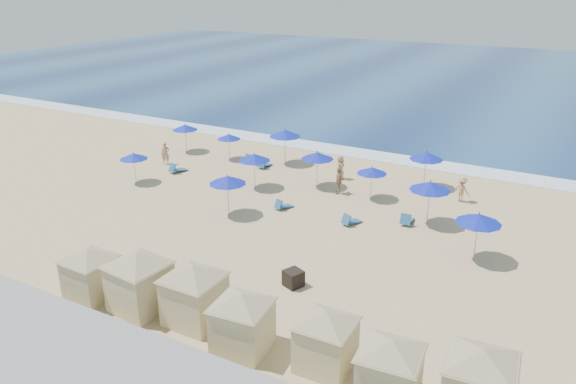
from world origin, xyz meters
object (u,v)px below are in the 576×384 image
at_px(umbrella_3, 254,157).
at_px(cabana_2, 194,287).
at_px(cabana_5, 390,363).
at_px(beachgoer_3, 340,167).
at_px(trash_bin, 293,278).
at_px(cabana_1, 139,274).
at_px(umbrella_10, 479,219).
at_px(umbrella_7, 372,170).
at_px(umbrella_4, 285,133).
at_px(umbrella_2, 229,137).
at_px(umbrella_6, 228,180).
at_px(cabana_0, 90,267).
at_px(umbrella_8, 426,156).
at_px(cabana_4, 326,333).
at_px(beachgoer_0, 165,153).
at_px(beachgoer_2, 462,189).
at_px(umbrella_0, 185,127).
at_px(cabana_6, 480,374).
at_px(umbrella_9, 430,186).
at_px(beachgoer_1, 339,181).
at_px(umbrella_5, 317,156).
at_px(cabana_3, 242,315).
at_px(umbrella_1, 134,156).

bearing_deg(umbrella_3, cabana_2, -66.69).
height_order(cabana_5, beachgoer_3, cabana_5).
bearing_deg(umbrella_3, trash_bin, -50.01).
distance_m(cabana_1, umbrella_10, 16.17).
bearing_deg(umbrella_7, cabana_1, -103.23).
bearing_deg(trash_bin, umbrella_4, 143.26).
height_order(umbrella_2, umbrella_6, umbrella_6).
height_order(umbrella_4, umbrella_10, umbrella_4).
distance_m(cabana_0, umbrella_10, 18.28).
bearing_deg(umbrella_8, cabana_4, -83.74).
height_order(cabana_5, umbrella_10, cabana_5).
xyz_separation_m(cabana_1, beachgoer_0, (-12.11, 15.72, -0.83)).
height_order(umbrella_4, umbrella_8, umbrella_4).
relative_size(beachgoer_0, beachgoer_2, 1.04).
bearing_deg(umbrella_0, cabana_4, -41.26).
bearing_deg(cabana_6, beachgoer_0, 149.50).
bearing_deg(umbrella_4, cabana_1, -77.85).
xyz_separation_m(cabana_4, cabana_5, (2.57, -0.51, 0.02)).
bearing_deg(umbrella_4, umbrella_9, -24.47).
relative_size(umbrella_7, umbrella_9, 0.82).
distance_m(beachgoer_0, beachgoer_1, 13.88).
xyz_separation_m(umbrella_9, beachgoer_1, (-6.40, 1.92, -1.42)).
xyz_separation_m(umbrella_0, beachgoer_2, (21.89, -0.12, -1.20)).
xyz_separation_m(cabana_4, umbrella_0, (-21.30, 18.69, 0.54)).
height_order(cabana_5, umbrella_8, cabana_5).
height_order(umbrella_9, beachgoer_3, umbrella_9).
height_order(cabana_5, umbrella_2, cabana_5).
bearing_deg(cabana_6, umbrella_4, 132.49).
distance_m(cabana_0, umbrella_5, 17.47).
relative_size(cabana_5, beachgoer_3, 2.45).
xyz_separation_m(cabana_3, umbrella_0, (-18.10, 19.25, 0.49)).
height_order(umbrella_1, umbrella_2, umbrella_1).
bearing_deg(cabana_4, umbrella_2, 132.43).
bearing_deg(umbrella_0, umbrella_3, -24.97).
distance_m(cabana_2, cabana_5, 8.47).
relative_size(umbrella_6, umbrella_9, 0.95).
bearing_deg(umbrella_1, beachgoer_1, 20.43).
bearing_deg(umbrella_10, beachgoer_1, 152.41).
bearing_deg(cabana_3, cabana_4, 9.90).
distance_m(cabana_0, umbrella_1, 14.80).
relative_size(cabana_1, umbrella_10, 1.79).
bearing_deg(beachgoer_1, umbrella_10, 43.56).
relative_size(cabana_5, umbrella_10, 1.61).
bearing_deg(umbrella_3, cabana_1, -76.29).
relative_size(cabana_5, umbrella_3, 1.69).
bearing_deg(cabana_6, cabana_0, -177.16).
xyz_separation_m(cabana_1, cabana_2, (2.60, 0.36, -0.05)).
height_order(cabana_0, umbrella_0, cabana_0).
distance_m(umbrella_0, umbrella_8, 19.16).
relative_size(trash_bin, beachgoer_0, 0.46).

